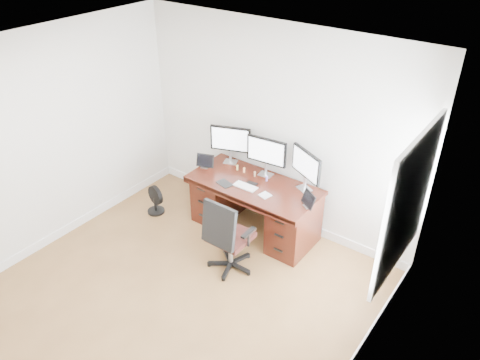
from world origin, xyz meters
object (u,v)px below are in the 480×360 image
Objects in this scene: desk at (255,205)px; office_chair at (228,247)px; floor_fan at (155,200)px; monitor_center at (266,152)px; keyboard at (245,186)px.

office_chair is at bearing -77.15° from desk.
desk is at bearing 102.63° from office_chair.
floor_fan is 1.79m from monitor_center.
keyboard is (-0.23, 0.66, 0.43)m from office_chair.
monitor_center is (-0.19, 1.06, 0.76)m from office_chair.
floor_fan is at bearing -159.95° from desk.
desk is 1.69× the size of office_chair.
monitor_center is at bearing 39.35° from floor_fan.
desk is 1.47m from floor_fan.
desk is 0.85m from office_chair.
keyboard reaches higher than desk.
monitor_center reaches higher than desk.
monitor_center reaches higher than floor_fan.
desk is 4.05× the size of floor_fan.
floor_fan is at bearing 168.09° from office_chair.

